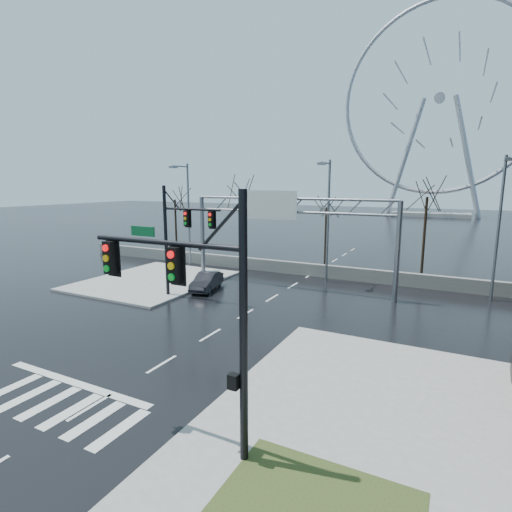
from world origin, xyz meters
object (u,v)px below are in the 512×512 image
Objects in this scene: signal_mast_near at (202,298)px; sign_gantry at (284,223)px; car at (207,281)px; ferris_wheel at (439,106)px; signal_mast_far at (178,231)px.

sign_gantry is at bearing 106.19° from signal_mast_near.
car is at bearing 123.88° from signal_mast_near.
ferris_wheel is (-0.14, 99.04, 21.26)m from signal_mast_near.
car is (-10.47, -83.23, -25.46)m from ferris_wheel.
sign_gantry reaches higher than car.
signal_mast_far is 0.16× the size of ferris_wheel.
sign_gantry is (5.49, 6.00, 0.35)m from signal_mast_far.
signal_mast_near is 0.49× the size of sign_gantry.
ferris_wheel is (10.87, 86.04, 21.30)m from signal_mast_far.
signal_mast_far reaches higher than car.
car is (-5.10, -3.19, -4.51)m from sign_gantry.
signal_mast_near is at bearing -69.46° from car.
sign_gantry is 0.32× the size of ferris_wheel.
signal_mast_near is 19.79m from sign_gantry.
signal_mast_near is 0.16× the size of ferris_wheel.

